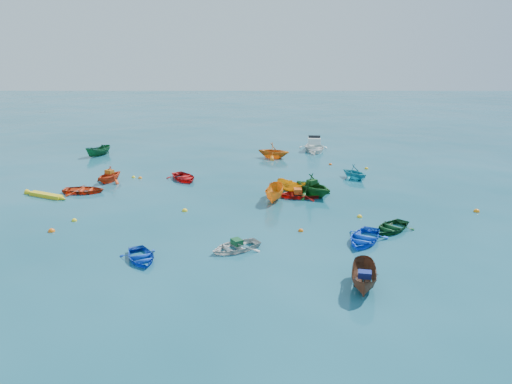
{
  "coord_description": "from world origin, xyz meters",
  "views": [
    {
      "loc": [
        0.03,
        -27.81,
        10.45
      ],
      "look_at": [
        0.0,
        5.0,
        0.4
      ],
      "focal_mm": 35.0,
      "sensor_mm": 36.0,
      "label": 1
    }
  ],
  "objects_px": {
    "motorboat_white": "(314,151)",
    "dinghy_blue_sw": "(141,260)",
    "kayak_yellow": "(46,197)",
    "dinghy_white_near": "(235,250)",
    "dinghy_blue_se": "(364,242)"
  },
  "relations": [
    {
      "from": "dinghy_blue_se",
      "to": "motorboat_white",
      "type": "distance_m",
      "value": 22.95
    },
    {
      "from": "dinghy_blue_sw",
      "to": "dinghy_blue_se",
      "type": "height_order",
      "value": "dinghy_blue_se"
    },
    {
      "from": "motorboat_white",
      "to": "dinghy_blue_sw",
      "type": "bearing_deg",
      "value": -110.66
    },
    {
      "from": "dinghy_blue_se",
      "to": "kayak_yellow",
      "type": "relative_size",
      "value": 0.9
    },
    {
      "from": "dinghy_blue_sw",
      "to": "motorboat_white",
      "type": "distance_m",
      "value": 27.73
    },
    {
      "from": "dinghy_white_near",
      "to": "motorboat_white",
      "type": "height_order",
      "value": "motorboat_white"
    },
    {
      "from": "motorboat_white",
      "to": "kayak_yellow",
      "type": "bearing_deg",
      "value": -139.98
    },
    {
      "from": "dinghy_white_near",
      "to": "motorboat_white",
      "type": "relative_size",
      "value": 0.67
    },
    {
      "from": "dinghy_blue_sw",
      "to": "dinghy_white_near",
      "type": "relative_size",
      "value": 0.95
    },
    {
      "from": "dinghy_blue_se",
      "to": "motorboat_white",
      "type": "relative_size",
      "value": 0.77
    },
    {
      "from": "motorboat_white",
      "to": "dinghy_blue_se",
      "type": "bearing_deg",
      "value": -86.09
    },
    {
      "from": "dinghy_blue_sw",
      "to": "kayak_yellow",
      "type": "xyz_separation_m",
      "value": [
        -8.88,
        10.32,
        0.0
      ]
    },
    {
      "from": "dinghy_blue_sw",
      "to": "motorboat_white",
      "type": "relative_size",
      "value": 0.64
    },
    {
      "from": "dinghy_blue_sw",
      "to": "kayak_yellow",
      "type": "height_order",
      "value": "dinghy_blue_sw"
    },
    {
      "from": "dinghy_blue_sw",
      "to": "dinghy_white_near",
      "type": "xyz_separation_m",
      "value": [
        4.61,
        1.25,
        0.0
      ]
    }
  ]
}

